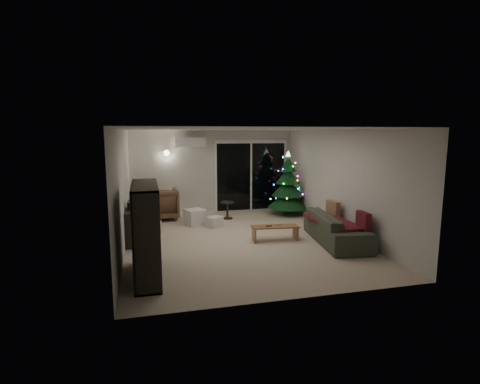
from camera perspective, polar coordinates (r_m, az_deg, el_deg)
The scene contains 18 objects.
room at distance 9.99m, azimuth 0.29°, elevation 0.92°, with size 6.50×7.51×2.60m.
bookshelf at distance 6.46m, azimuth -15.83°, elevation -5.90°, with size 0.40×1.59×1.59m, color black, non-canonical shape.
media_cabinet at distance 8.72m, azimuth -15.36°, elevation -4.85°, with size 0.46×1.22×0.76m, color black.
stereo at distance 8.63m, azimuth -15.49°, elevation -1.88°, with size 0.38×0.46×0.16m, color black.
armchair at distance 10.79m, azimuth -12.01°, elevation -1.79°, with size 0.94×0.96×0.88m, color brown.
ottoman at distance 10.01m, azimuth -6.87°, elevation -3.83°, with size 0.46×0.46×0.42m, color beige.
cardboard_box_a at distance 9.44m, azimuth -13.37°, elevation -5.16°, with size 0.42×0.32×0.30m, color white.
cardboard_box_b at distance 9.75m, azimuth -3.90°, elevation -4.57°, with size 0.39×0.29×0.27m, color white.
side_table at distance 10.65m, azimuth -1.94°, elevation -2.79°, with size 0.39×0.39×0.49m, color black.
floor_lamp at distance 11.47m, azimuth -11.00°, elevation 1.36°, with size 0.30×0.30×1.86m, color black.
sofa at distance 8.64m, azimuth 14.46°, elevation -5.30°, with size 2.24×0.87×0.65m, color #2F352A.
sofa_throw at distance 8.56m, azimuth 13.91°, elevation -4.41°, with size 0.70×1.61×0.05m, color maroon.
cushion_a at distance 9.26m, azimuth 13.96°, elevation -2.66°, with size 0.13×0.43×0.43m, color #A77957.
cushion_b at distance 8.16m, azimuth 18.27°, elevation -4.40°, with size 0.13×0.43×0.43m, color maroon.
coffee_table at distance 8.59m, azimuth 5.36°, elevation -6.24°, with size 1.06×0.37×0.34m, color #9E623A, non-canonical shape.
remote_a at distance 8.49m, azimuth 4.42°, elevation -5.17°, with size 0.13×0.04×0.02m, color black.
remote_b at distance 8.62m, azimuth 5.90°, elevation -4.98°, with size 0.12×0.04×0.02m, color slate.
christmas_tree at distance 11.15m, azimuth 7.28°, elevation 1.35°, with size 1.18×1.18×1.90m, color #0F3B16.
Camera 1 is at (-2.03, -8.08, 2.41)m, focal length 28.00 mm.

